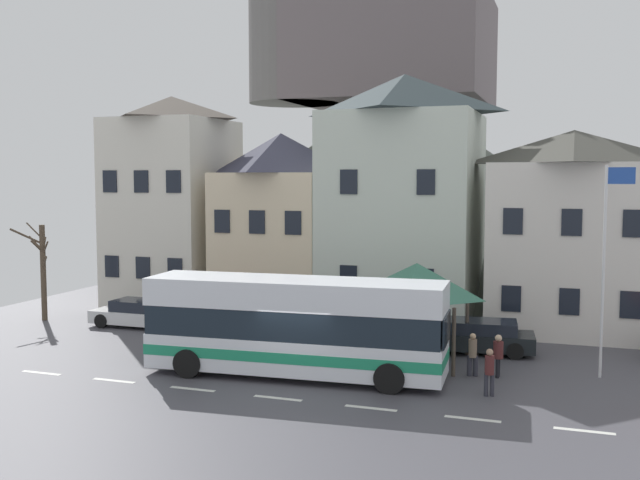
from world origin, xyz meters
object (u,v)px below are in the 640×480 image
at_px(hilltop_castle, 392,172).
at_px(bare_tree_00, 42,269).
at_px(townhouse_01, 281,223).
at_px(pedestrian_01, 489,369).
at_px(parked_car_02, 477,337).
at_px(pedestrian_02, 473,354).
at_px(flagpole, 606,256).
at_px(transit_bus, 295,328).
at_px(bus_shelter, 417,281).
at_px(townhouse_00, 173,202).
at_px(townhouse_02, 404,198).
at_px(townhouse_03, 572,231).
at_px(public_bench, 464,339).
at_px(pedestrian_00, 498,352).
at_px(parked_car_01, 139,313).
at_px(pedestrian_03, 419,348).
at_px(parked_car_03, 253,318).

distance_m(hilltop_castle, bare_tree_00, 26.01).
height_order(townhouse_01, pedestrian_01, townhouse_01).
bearing_deg(parked_car_02, pedestrian_02, 88.17).
height_order(parked_car_02, flagpole, flagpole).
distance_m(transit_bus, bus_shelter, 5.10).
distance_m(townhouse_00, townhouse_02, 12.45).
distance_m(townhouse_03, pedestrian_02, 10.45).
distance_m(pedestrian_01, pedestrian_02, 2.38).
distance_m(public_bench, bare_tree_00, 20.12).
relative_size(pedestrian_00, bare_tree_00, 0.31).
relative_size(townhouse_02, pedestrian_00, 7.91).
bearing_deg(townhouse_02, bus_shelter, -73.85).
bearing_deg(parked_car_01, hilltop_castle, -106.00).
xyz_separation_m(parked_car_01, bare_tree_00, (-5.19, -0.18, 1.88)).
bearing_deg(hilltop_castle, townhouse_01, -95.61).
relative_size(parked_car_01, bare_tree_00, 0.89).
bearing_deg(townhouse_01, bus_shelter, -41.96).
bearing_deg(pedestrian_02, townhouse_02, 115.95).
bearing_deg(flagpole, parked_car_02, 153.29).
relative_size(townhouse_01, townhouse_03, 1.01).
xyz_separation_m(bus_shelter, pedestrian_03, (0.44, -1.60, -2.14)).
height_order(townhouse_00, parked_car_01, townhouse_00).
distance_m(townhouse_03, parked_car_02, 7.71).
relative_size(parked_car_01, parked_car_03, 1.05).
bearing_deg(flagpole, townhouse_02, 137.01).
height_order(pedestrian_01, public_bench, pedestrian_01).
height_order(townhouse_01, transit_bus, townhouse_01).
height_order(townhouse_01, pedestrian_00, townhouse_01).
xyz_separation_m(transit_bus, flagpole, (10.04, 3.30, 2.49)).
xyz_separation_m(parked_car_01, pedestrian_00, (16.48, -3.33, 0.27)).
relative_size(parked_car_01, pedestrian_03, 2.69).
relative_size(pedestrian_01, bare_tree_00, 0.32).
xyz_separation_m(townhouse_01, townhouse_02, (6.21, 0.42, 1.35)).
xyz_separation_m(townhouse_03, transit_bus, (-8.88, -11.35, -2.76)).
height_order(townhouse_03, flagpole, townhouse_03).
height_order(townhouse_02, parked_car_03, townhouse_02).
bearing_deg(townhouse_02, pedestrian_00, -59.77).
bearing_deg(parked_car_03, bare_tree_00, 1.91).
relative_size(pedestrian_03, bare_tree_00, 0.33).
xyz_separation_m(hilltop_castle, public_bench, (8.37, -22.45, -6.73)).
bearing_deg(pedestrian_02, pedestrian_00, 6.60).
bearing_deg(parked_car_02, hilltop_castle, -74.81).
bearing_deg(hilltop_castle, flagpole, -61.59).
bearing_deg(bus_shelter, bare_tree_00, 174.19).
height_order(townhouse_02, bus_shelter, townhouse_02).
xyz_separation_m(townhouse_01, townhouse_03, (13.93, 0.20, -0.06)).
xyz_separation_m(pedestrian_02, pedestrian_03, (-1.82, -0.23, 0.13)).
distance_m(townhouse_02, pedestrian_00, 11.96).
bearing_deg(public_bench, flagpole, -25.06).
bearing_deg(bus_shelter, parked_car_01, 171.22).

